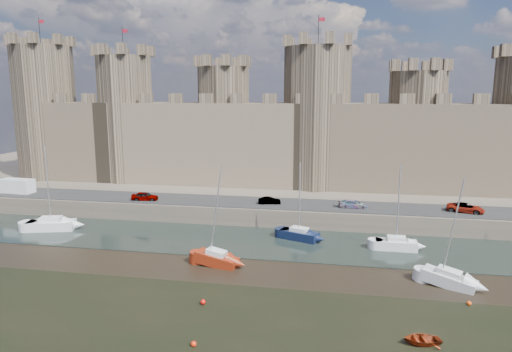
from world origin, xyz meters
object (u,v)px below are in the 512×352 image
Objects in this scene: van at (17,186)px; sailboat_5 at (449,279)px; car_3 at (466,208)px; car_0 at (145,196)px; sailboat_2 at (396,244)px; sailboat_0 at (51,224)px; sailboat_4 at (217,258)px; car_1 at (269,201)px; car_2 at (353,204)px; sailboat_1 at (299,234)px.

sailboat_5 is at bearing -13.72° from van.
car_3 is 66.71m from van.
car_0 is 0.38× the size of sailboat_2.
sailboat_0 is 26.42m from sailboat_4.
car_1 is 11.71m from car_2.
car_3 is 22.89m from sailboat_1.
car_1 is 0.30× the size of sailboat_4.
sailboat_0 is 1.04× the size of sailboat_4.
van is 0.49× the size of sailboat_5.
car_3 is at bearing 3.77° from van.
car_1 is 0.62× the size of van.
car_2 is 52.10m from van.
car_1 is 9.43m from sailboat_1.
car_1 is 26.32m from car_3.
sailboat_0 is 33.13m from sailboat_1.
car_0 is at bearing 90.01° from car_2.
van reaches higher than car_0.
car_1 is at bearing 87.85° from car_2.
car_2 is at bearing 106.63° from car_3.
car_1 is at bearing -93.83° from car_0.
sailboat_5 reaches higher than sailboat_1.
car_0 reaches higher than car_2.
sailboat_1 is at bearing 136.62° from car_2.
car_3 is 0.48× the size of sailboat_1.
car_0 is 24.42m from sailboat_1.
car_0 reaches higher than car_3.
sailboat_4 is at bearing -107.03° from sailboat_1.
car_0 reaches higher than car_1.
sailboat_0 is (-9.68, -8.55, -2.30)m from car_0.
car_3 is 0.43× the size of sailboat_4.
sailboat_2 reaches higher than van.
car_2 is at bearing 117.54° from sailboat_2.
sailboat_2 is (16.48, -9.39, -2.22)m from car_1.
van is 0.46× the size of sailboat_0.
sailboat_0 is (-28.11, -9.64, -2.17)m from car_1.
car_0 is 30.16m from car_2.
sailboat_4 is 23.27m from sailboat_5.
sailboat_4 is at bearing -156.12° from sailboat_2.
sailboat_4 is (-7.94, -10.10, 0.01)m from sailboat_1.
car_2 is 0.86× the size of car_3.
car_3 is at bearing -4.81° from sailboat_0.
car_3 is at bearing -99.10° from car_1.
van is at bearing 80.48° from car_1.
sailboat_5 is at bearing 178.22° from car_3.
car_3 reaches higher than car_2.
sailboat_4 is (-19.47, -8.41, -0.03)m from sailboat_2.
sailboat_5 is at bearing 8.64° from sailboat_4.
car_1 is 0.31× the size of sailboat_5.
sailboat_0 reaches higher than sailboat_5.
sailboat_2 is 0.96× the size of sailboat_5.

